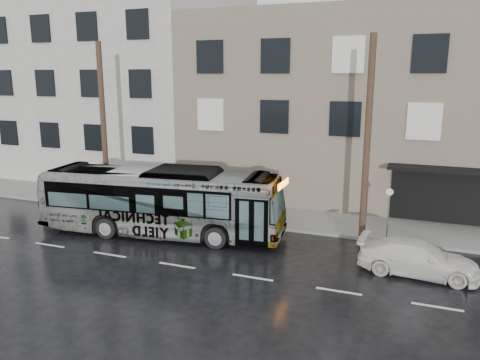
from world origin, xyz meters
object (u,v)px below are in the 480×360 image
object	(u,v)px
utility_pole_rear	(104,127)
dark_sedan	(85,207)
utility_pole_front	(367,139)
sign_post	(388,213)
white_sedan	(418,258)
bus	(161,201)

from	to	relation	value
utility_pole_rear	dark_sedan	size ratio (longest dim) A/B	2.06
utility_pole_rear	utility_pole_front	bearing A→B (deg)	0.00
utility_pole_front	sign_post	bearing A→B (deg)	0.00
sign_post	white_sedan	size ratio (longest dim) A/B	0.54
sign_post	bus	size ratio (longest dim) A/B	0.21
bus	dark_sedan	distance (m)	4.90
utility_pole_front	utility_pole_rear	distance (m)	14.00
bus	utility_pole_front	bearing A→B (deg)	-79.80
utility_pole_rear	dark_sedan	xyz separation A→B (m)	(0.24, -2.22, -3.93)
utility_pole_rear	sign_post	world-z (taller)	utility_pole_rear
utility_pole_rear	bus	xyz separation A→B (m)	(5.03, -2.70, -3.04)
utility_pole_front	dark_sedan	size ratio (longest dim) A/B	2.06
utility_pole_front	utility_pole_rear	world-z (taller)	same
utility_pole_front	white_sedan	xyz separation A→B (m)	(2.44, -3.25, -4.01)
bus	white_sedan	size ratio (longest dim) A/B	2.62
sign_post	white_sedan	bearing A→B (deg)	-67.61
sign_post	utility_pole_front	bearing A→B (deg)	180.00
dark_sedan	sign_post	bearing A→B (deg)	-84.26
utility_pole_front	sign_post	xyz separation A→B (m)	(1.10, 0.00, -3.30)
utility_pole_rear	sign_post	xyz separation A→B (m)	(15.10, 0.00, -3.30)
sign_post	dark_sedan	world-z (taller)	sign_post
bus	white_sedan	distance (m)	11.47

